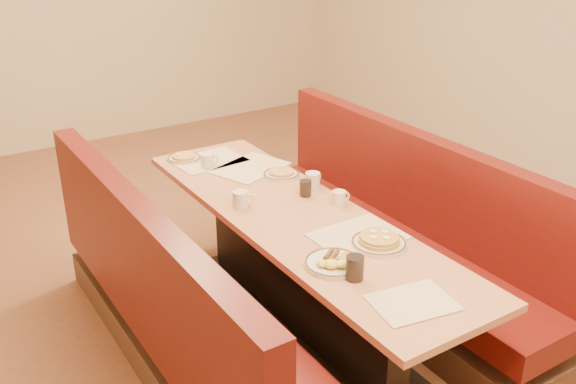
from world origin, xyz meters
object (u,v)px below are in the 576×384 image
coffee_mug_b (241,199)px  coffee_mug_c (313,180)px  coffee_mug_a (340,198)px  coffee_mug_d (208,160)px  diner_table (297,274)px  soda_tumbler_near (355,268)px  booth_right (394,243)px  soda_tumbler_mid (305,188)px  booth_left (178,316)px  pancake_plate (379,241)px  eggs_plate (334,263)px

coffee_mug_b → coffee_mug_c: coffee_mug_c is taller
coffee_mug_a → coffee_mug_c: size_ratio=0.89×
coffee_mug_a → coffee_mug_b: 0.55m
coffee_mug_d → diner_table: bearing=-77.7°
diner_table → soda_tumbler_near: soda_tumbler_near is taller
diner_table → soda_tumbler_near: bearing=-102.1°
coffee_mug_b → diner_table: bearing=-28.0°
booth_right → coffee_mug_c: 0.68m
soda_tumbler_mid → diner_table: bearing=-133.8°
soda_tumbler_near → booth_left: bearing=130.2°
coffee_mug_b → pancake_plate: bearing=-42.2°
booth_right → soda_tumbler_near: size_ratio=21.75×
pancake_plate → coffee_mug_b: (-0.36, 0.76, 0.03)m
diner_table → soda_tumbler_near: 0.83m
coffee_mug_b → booth_right: bearing=7.4°
pancake_plate → soda_tumbler_near: bearing=-148.3°
diner_table → booth_left: booth_left is taller
pancake_plate → coffee_mug_d: size_ratio=2.26×
coffee_mug_d → soda_tumbler_mid: 0.76m
pancake_plate → coffee_mug_a: (0.12, 0.49, 0.02)m
booth_right → soda_tumbler_mid: bearing=161.3°
booth_right → soda_tumbler_near: booth_right is taller
eggs_plate → coffee_mug_b: coffee_mug_b is taller
eggs_plate → coffee_mug_a: (0.43, 0.53, 0.03)m
coffee_mug_d → soda_tumbler_mid: soda_tumbler_mid is taller
coffee_mug_a → coffee_mug_d: size_ratio=0.89×
booth_left → eggs_plate: size_ratio=9.01×
diner_table → soda_tumbler_mid: 0.50m
pancake_plate → booth_left: bearing=150.2°
diner_table → eggs_plate: size_ratio=9.01×
diner_table → coffee_mug_a: coffee_mug_a is taller
coffee_mug_b → coffee_mug_d: (0.11, 0.64, -0.00)m
booth_left → soda_tumbler_near: (0.58, -0.69, 0.45)m
booth_left → booth_right: bearing=0.0°
pancake_plate → coffee_mug_a: bearing=76.2°
diner_table → pancake_plate: 0.66m
coffee_mug_b → coffee_mug_c: bearing=23.2°
coffee_mug_c → soda_tumbler_mid: (-0.10, -0.07, -0.00)m
coffee_mug_c → soda_tumbler_mid: 0.13m
diner_table → coffee_mug_c: 0.57m
diner_table → coffee_mug_c: bearing=42.6°
eggs_plate → pancake_plate: bearing=7.4°
pancake_plate → coffee_mug_c: bearing=80.2°
eggs_plate → soda_tumbler_mid: 0.81m
eggs_plate → coffee_mug_d: 1.44m
coffee_mug_a → coffee_mug_d: 0.99m
coffee_mug_d → eggs_plate: bearing=-86.4°
pancake_plate → soda_tumbler_near: (-0.30, -0.18, 0.04)m
booth_right → pancake_plate: bearing=-138.9°
booth_right → soda_tumbler_near: bearing=-141.9°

